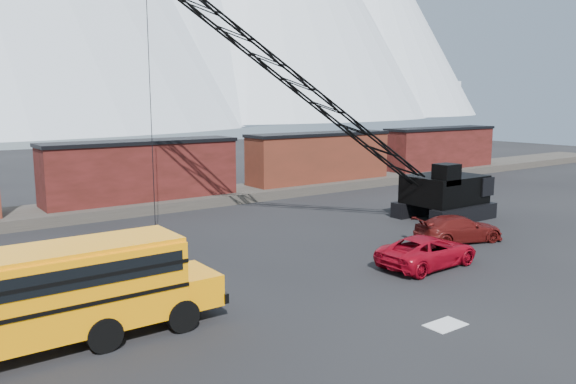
{
  "coord_description": "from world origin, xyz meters",
  "views": [
    {
      "loc": [
        -14.54,
        -15.61,
        7.61
      ],
      "look_at": [
        1.93,
        7.2,
        3.0
      ],
      "focal_mm": 35.0,
      "sensor_mm": 36.0,
      "label": 1
    }
  ],
  "objects_px": {
    "red_pickup": "(428,251)",
    "maroon_suv": "(459,229)",
    "crawler_crane": "(305,90)",
    "school_bus": "(28,297)"
  },
  "relations": [
    {
      "from": "red_pickup",
      "to": "maroon_suv",
      "type": "distance_m",
      "value": 5.35
    },
    {
      "from": "maroon_suv",
      "to": "crawler_crane",
      "type": "distance_m",
      "value": 11.49
    },
    {
      "from": "school_bus",
      "to": "red_pickup",
      "type": "height_order",
      "value": "school_bus"
    },
    {
      "from": "maroon_suv",
      "to": "red_pickup",
      "type": "bearing_deg",
      "value": 129.31
    },
    {
      "from": "school_bus",
      "to": "maroon_suv",
      "type": "distance_m",
      "value": 21.88
    },
    {
      "from": "maroon_suv",
      "to": "crawler_crane",
      "type": "bearing_deg",
      "value": 53.07
    },
    {
      "from": "school_bus",
      "to": "maroon_suv",
      "type": "relative_size",
      "value": 2.35
    },
    {
      "from": "school_bus",
      "to": "red_pickup",
      "type": "distance_m",
      "value": 16.95
    },
    {
      "from": "red_pickup",
      "to": "crawler_crane",
      "type": "xyz_separation_m",
      "value": [
        -0.25,
        9.08,
        7.48
      ]
    },
    {
      "from": "school_bus",
      "to": "maroon_suv",
      "type": "height_order",
      "value": "school_bus"
    }
  ]
}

